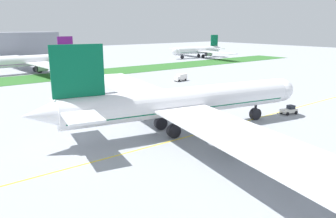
{
  "coord_description": "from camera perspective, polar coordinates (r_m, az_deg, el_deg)",
  "views": [
    {
      "loc": [
        -49.35,
        -46.52,
        21.57
      ],
      "look_at": [
        -6.51,
        8.32,
        4.03
      ],
      "focal_mm": 35.23,
      "sensor_mm": 36.0,
      "label": 1
    }
  ],
  "objects": [
    {
      "name": "ground_plane",
      "position": [
        71.17,
        8.3,
        -3.65
      ],
      "size": [
        600.0,
        600.0,
        0.0
      ],
      "primitive_type": "plane",
      "color": "#9399A0",
      "rests_on": "ground"
    },
    {
      "name": "apron_taxi_line",
      "position": [
        71.53,
        7.98,
        -3.54
      ],
      "size": [
        280.0,
        0.36,
        0.01
      ],
      "primitive_type": "cube",
      "color": "yellow",
      "rests_on": "ground"
    },
    {
      "name": "grass_median_strip",
      "position": [
        153.57,
        -18.95,
        5.33
      ],
      "size": [
        320.0,
        24.0,
        0.1
      ],
      "primitive_type": "cube",
      "color": "#2D6628",
      "rests_on": "ground"
    },
    {
      "name": "airliner_foreground",
      "position": [
        68.15,
        2.16,
        1.19
      ],
      "size": [
        60.41,
        97.84,
        18.57
      ],
      "color": "white",
      "rests_on": "ground"
    },
    {
      "name": "pushback_tug",
      "position": [
        88.47,
        20.22,
        -0.18
      ],
      "size": [
        6.15,
        3.12,
        2.22
      ],
      "color": "white",
      "rests_on": "ground"
    },
    {
      "name": "ground_crew_wingwalker_port",
      "position": [
        72.45,
        7.32,
        -2.41
      ],
      "size": [
        0.6,
        0.36,
        1.77
      ],
      "color": "black",
      "rests_on": "ground"
    },
    {
      "name": "service_truck_baggage_loader",
      "position": [
        133.65,
        2.23,
        5.51
      ],
      "size": [
        5.95,
        3.18,
        2.82
      ],
      "color": "white",
      "rests_on": "ground"
    },
    {
      "name": "parked_airliner_far_centre",
      "position": [
        169.43,
        -22.62,
        7.68
      ],
      "size": [
        52.79,
        84.19,
        16.65
      ],
      "color": "white",
      "rests_on": "ground"
    },
    {
      "name": "parked_airliner_far_right",
      "position": [
        234.29,
        5.31,
        10.1
      ],
      "size": [
        43.17,
        67.76,
        15.56
      ],
      "color": "white",
      "rests_on": "ground"
    }
  ]
}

